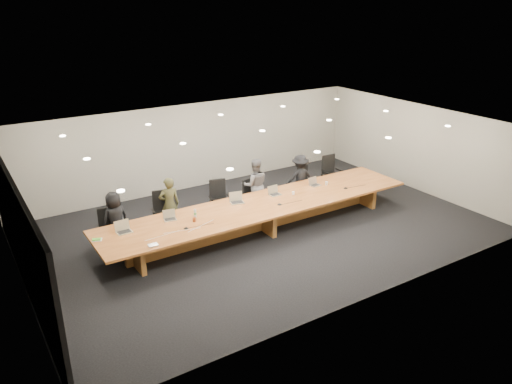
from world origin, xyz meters
TOP-DOWN VIEW (x-y plane):
  - ground at (0.00, 0.00)m, footprint 12.00×12.00m
  - back_wall at (0.00, 4.00)m, footprint 12.00×0.02m
  - left_wall_panel at (-5.94, 0.00)m, footprint 0.08×7.84m
  - conference_table at (0.00, 0.00)m, footprint 9.00×1.80m
  - chair_far_left at (-3.81, 1.25)m, footprint 0.60×0.60m
  - chair_left at (-2.30, 1.31)m, footprint 0.70×0.70m
  - chair_mid_left at (-0.58, 1.30)m, footprint 0.68×0.68m
  - chair_mid_right at (0.44, 1.16)m, footprint 0.62×0.62m
  - chair_right at (2.54, 1.31)m, footprint 0.55×0.55m
  - chair_far_right at (3.55, 1.26)m, footprint 0.62×0.62m
  - person_a at (-3.62, 1.23)m, footprint 0.79×0.61m
  - person_b at (-2.13, 1.26)m, footprint 0.61×0.45m
  - person_c at (0.55, 1.22)m, footprint 0.95×0.85m
  - person_d at (2.14, 1.14)m, footprint 1.06×0.76m
  - laptop_a at (-3.69, 0.29)m, footprint 0.37×0.28m
  - laptop_b at (-2.49, 0.38)m, footprint 0.35×0.28m
  - laptop_c at (-0.52, 0.43)m, footprint 0.41×0.34m
  - laptop_d at (0.68, 0.36)m, footprint 0.33×0.24m
  - laptop_e at (2.10, 0.34)m, footprint 0.33×0.26m
  - water_bottle at (-1.89, 0.18)m, footprint 0.08×0.08m
  - amber_mug at (-2.03, -0.04)m, footprint 0.10×0.10m
  - paper_cup_near at (1.12, 0.10)m, footprint 0.08×0.08m
  - paper_cup_far at (2.42, 0.21)m, footprint 0.10×0.10m
  - notepad at (-4.35, 0.24)m, footprint 0.27×0.24m
  - lime_gadget at (-4.37, 0.23)m, footprint 0.21×0.16m
  - av_box at (-3.38, -0.71)m, footprint 0.22×0.17m
  - mic_left at (-2.37, -0.29)m, footprint 0.14×0.14m
  - mic_center at (0.38, -0.29)m, footprint 0.13×0.13m
  - mic_right at (2.70, -0.31)m, footprint 0.14×0.14m

SIDE VIEW (x-z plane):
  - ground at x=0.00m, z-range 0.00..0.00m
  - chair_right at x=2.54m, z-range 0.00..1.00m
  - chair_mid_right at x=0.44m, z-range 0.00..1.01m
  - chair_far_left at x=-3.81m, z-range 0.00..1.01m
  - conference_table at x=0.00m, z-range 0.15..0.90m
  - chair_mid_left at x=-0.58m, z-range 0.00..1.13m
  - chair_left at x=-2.30m, z-range 0.00..1.14m
  - chair_far_right at x=3.55m, z-range 0.00..1.19m
  - person_a at x=-3.62m, z-range 0.00..1.44m
  - person_d at x=2.14m, z-range 0.00..1.47m
  - notepad at x=-4.35m, z-range 0.75..0.76m
  - mic_left at x=-2.37m, z-range 0.75..0.78m
  - mic_right at x=2.70m, z-range 0.75..0.78m
  - mic_center at x=0.38m, z-range 0.75..0.78m
  - av_box at x=-3.38m, z-range 0.75..0.78m
  - person_b at x=-2.13m, z-range 0.00..1.53m
  - lime_gadget at x=-4.37m, z-range 0.76..0.79m
  - paper_cup_near at x=1.12m, z-range 0.75..0.84m
  - paper_cup_far at x=2.42m, z-range 0.75..0.85m
  - person_c at x=0.55m, z-range 0.00..1.61m
  - amber_mug at x=-2.03m, z-range 0.75..0.86m
  - water_bottle at x=-1.89m, z-range 0.75..0.96m
  - laptop_e at x=2.10m, z-range 0.75..0.99m
  - laptop_b at x=-2.49m, z-range 0.75..0.99m
  - laptop_d at x=0.68m, z-range 0.75..1.01m
  - laptop_a at x=-3.69m, z-range 0.75..1.03m
  - laptop_c at x=-0.52m, z-range 0.75..1.04m
  - left_wall_panel at x=-5.94m, z-range 0.00..2.74m
  - back_wall at x=0.00m, z-range 0.00..2.80m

